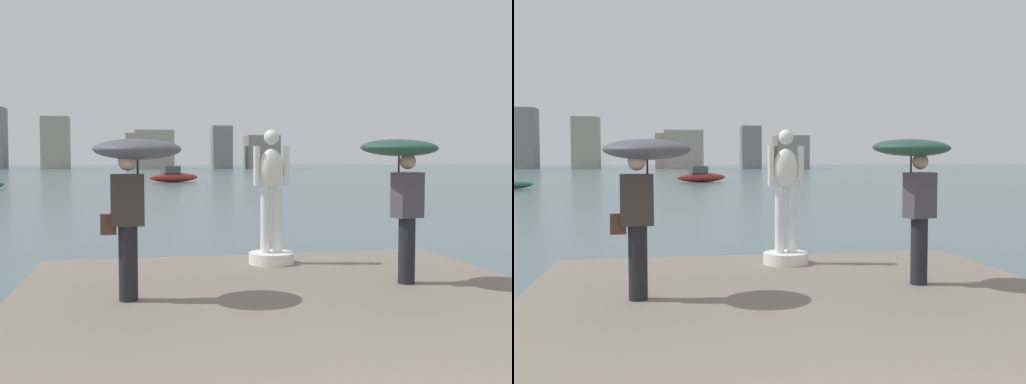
# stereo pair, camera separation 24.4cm
# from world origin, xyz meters

# --- Properties ---
(ground_plane) EXTENTS (400.00, 400.00, 0.00)m
(ground_plane) POSITION_xyz_m (0.00, 40.00, 0.00)
(ground_plane) COLOR #4C666B
(pier) EXTENTS (6.68, 10.89, 0.40)m
(pier) POSITION_xyz_m (0.00, 2.45, 0.20)
(pier) COLOR slate
(pier) RESTS_ON ground
(statue_white_figure) EXTENTS (0.72, 0.72, 2.12)m
(statue_white_figure) POSITION_xyz_m (0.29, 6.94, 1.20)
(statue_white_figure) COLOR white
(statue_white_figure) RESTS_ON pier
(onlooker_left) EXTENTS (1.04, 1.05, 1.91)m
(onlooker_left) POSITION_xyz_m (-1.82, 4.86, 1.91)
(onlooker_left) COLOR black
(onlooker_left) RESTS_ON pier
(onlooker_right) EXTENTS (1.25, 1.26, 1.93)m
(onlooker_right) POSITION_xyz_m (1.63, 5.10, 1.92)
(onlooker_right) COLOR black
(onlooker_right) RESTS_ON pier
(boat_far) EXTENTS (4.96, 3.25, 1.45)m
(boat_far) POSITION_xyz_m (1.49, 51.99, 0.54)
(boat_far) COLOR #9E2D28
(boat_far) RESTS_ON ground
(distant_skyline) EXTENTS (64.35, 11.51, 13.35)m
(distant_skyline) POSITION_xyz_m (-0.45, 132.86, 4.78)
(distant_skyline) COLOR gray
(distant_skyline) RESTS_ON ground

